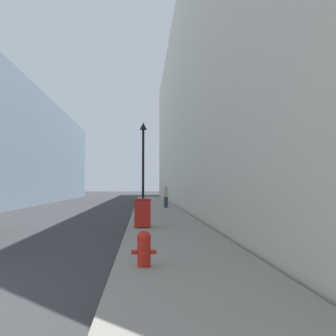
% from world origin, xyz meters
% --- Properties ---
extents(sidewalk_right, '(3.25, 60.00, 0.16)m').
position_xyz_m(sidewalk_right, '(5.56, 18.00, 0.08)').
color(sidewalk_right, gray).
rests_on(sidewalk_right, ground).
extents(building_right_stone, '(12.00, 60.00, 17.31)m').
position_xyz_m(building_right_stone, '(13.28, 26.00, 8.65)').
color(building_right_stone, beige).
rests_on(building_right_stone, ground).
extents(fire_hydrant, '(0.52, 0.40, 0.73)m').
position_xyz_m(fire_hydrant, '(4.57, 2.45, 0.54)').
color(fire_hydrant, red).
rests_on(fire_hydrant, sidewalk_right).
extents(trash_bin, '(0.65, 0.64, 1.12)m').
position_xyz_m(trash_bin, '(4.54, 9.58, 0.74)').
color(trash_bin, red).
rests_on(trash_bin, sidewalk_right).
extents(lamppost, '(0.39, 0.39, 5.00)m').
position_xyz_m(lamppost, '(4.56, 14.52, 3.21)').
color(lamppost, black).
rests_on(lamppost, sidewalk_right).
extents(pedestrian_on_sidewalk, '(0.32, 0.21, 1.61)m').
position_xyz_m(pedestrian_on_sidewalk, '(6.26, 22.26, 0.96)').
color(pedestrian_on_sidewalk, '#2D3347').
rests_on(pedestrian_on_sidewalk, sidewalk_right).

